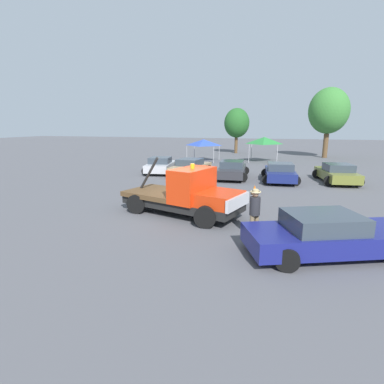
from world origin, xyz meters
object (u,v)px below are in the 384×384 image
Objects in this scene: parked_car_navy at (280,172)px; tree_left at (237,123)px; parked_car_olive at (337,173)px; foreground_car at (328,235)px; parked_car_tan at (191,167)px; tow_truck at (188,195)px; canopy_tent_blue at (204,142)px; parked_car_charcoal at (232,170)px; person_near_truck at (255,209)px; traffic_cone at (255,190)px; canopy_tent_green at (264,140)px; parked_car_silver at (161,165)px; tree_center at (329,111)px.

tree_left reaches higher than parked_car_navy.
parked_car_olive is at bearing -64.13° from tree_left.
foreground_car and parked_car_olive have the same top height.
tree_left is (-6.11, 21.19, 3.56)m from parked_car_navy.
parked_car_tan is 10.71m from parked_car_olive.
canopy_tent_blue is at bearing 119.16° from tow_truck.
tow_truck is 10.17m from parked_car_charcoal.
parked_car_charcoal is 1.61× the size of canopy_tent_blue.
parked_car_olive is 23.08m from tree_left.
parked_car_navy is at bearing -51.93° from canopy_tent_blue.
person_near_truck is at bearing -71.47° from canopy_tent_blue.
parked_car_navy is at bearing 73.56° from traffic_cone.
traffic_cone is at bearing 80.36° from tow_truck.
canopy_tent_green is at bearing -41.50° from person_near_truck.
parked_car_navy is at bearing 91.65° from parked_car_olive.
foreground_car and parked_car_tan have the same top height.
parked_car_navy is at bearing 85.11° from tow_truck.
parked_car_olive is (10.70, -0.15, -0.00)m from parked_car_tan.
canopy_tent_blue is 11.08m from tree_left.
parked_car_silver is 1.47× the size of canopy_tent_blue.
person_near_truck is at bearing -85.58° from traffic_cone.
parked_car_charcoal is at bearing 83.42° from parked_car_olive.
parked_car_olive is at bearing 57.59° from foreground_car.
tow_truck is 1.21× the size of parked_car_tan.
tree_center is (11.39, -3.09, 1.37)m from tree_left.
tree_center is at bearing 41.82° from canopy_tent_green.
foreground_car is at bearing -156.52° from person_near_truck.
parked_car_tan is 3.40m from parked_car_charcoal.
canopy_tent_green is 16.60m from traffic_cone.
parked_car_silver is at bearing -131.49° from tree_center.
foreground_car is at bearing -67.19° from canopy_tent_blue.
foreground_car is 1.11× the size of parked_car_charcoal.
parked_car_navy is (0.84, 11.57, -0.38)m from person_near_truck.
canopy_tent_green is (-5.61, 11.13, 1.66)m from parked_car_olive.
parked_car_silver is 20.56m from tree_left.
parked_car_olive is at bearing -84.61° from parked_car_navy.
parked_car_olive is 0.57× the size of tree_center.
tree_center is at bearing -13.03° from parked_car_olive.
canopy_tent_blue is at bearing -168.97° from canopy_tent_green.
person_near_truck is at bearing -101.65° from tree_center.
canopy_tent_blue is at bearing -101.36° from tree_left.
parked_car_charcoal reaches higher than traffic_cone.
parked_car_olive is 7.48m from traffic_cone.
parked_car_olive is at bearing -91.90° from parked_car_charcoal.
parked_car_navy is 19.49m from tree_center.
canopy_tent_green reaches higher than canopy_tent_blue.
canopy_tent_blue is at bearing 90.65° from foreground_car.
canopy_tent_blue is (-1.38, 9.72, 1.41)m from parked_car_tan.
parked_car_olive is at bearing 70.32° from tow_truck.
parked_car_navy is (9.63, -1.25, 0.00)m from parked_car_silver.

